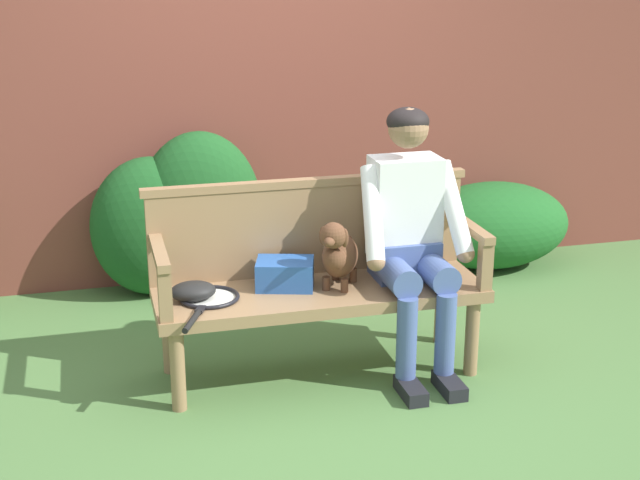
{
  "coord_description": "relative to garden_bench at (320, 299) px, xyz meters",
  "views": [
    {
      "loc": [
        -1.07,
        -4.07,
        2.09
      ],
      "look_at": [
        0.0,
        0.0,
        0.71
      ],
      "focal_mm": 51.16,
      "sensor_mm": 36.0,
      "label": 1
    }
  ],
  "objects": [
    {
      "name": "dog_on_bench",
      "position": [
        0.09,
        -0.02,
        0.24
      ],
      "size": [
        0.28,
        0.35,
        0.36
      ],
      "color": "brown",
      "rests_on": "garden_bench"
    },
    {
      "name": "garden_bench",
      "position": [
        0.0,
        0.0,
        0.0
      ],
      "size": [
        1.63,
        0.53,
        0.46
      ],
      "color": "#93704C",
      "rests_on": "ground"
    },
    {
      "name": "tennis_racket",
      "position": [
        -0.56,
        -0.03,
        0.07
      ],
      "size": [
        0.38,
        0.58,
        0.03
      ],
      "color": "black",
      "rests_on": "garden_bench"
    },
    {
      "name": "baseball_glove",
      "position": [
        -0.63,
        0.0,
        0.11
      ],
      "size": [
        0.22,
        0.17,
        0.09
      ],
      "primitive_type": "ellipsoid",
      "rotation": [
        0.0,
        0.0,
        0.02
      ],
      "color": "black",
      "rests_on": "garden_bench"
    },
    {
      "name": "sports_bag",
      "position": [
        -0.16,
        0.06,
        0.13
      ],
      "size": [
        0.32,
        0.27,
        0.14
      ],
      "primitive_type": "cube",
      "rotation": [
        0.0,
        0.0,
        -0.28
      ],
      "color": "#2856A3",
      "rests_on": "garden_bench"
    },
    {
      "name": "ground_plane",
      "position": [
        0.0,
        0.0,
        -0.4
      ],
      "size": [
        40.0,
        40.0,
        0.0
      ],
      "primitive_type": "plane",
      "color": "#4C753D"
    },
    {
      "name": "hedge_bush_mid_right",
      "position": [
        -0.72,
        1.34,
        0.03
      ],
      "size": [
        0.74,
        0.5,
        0.87
      ],
      "primitive_type": "ellipsoid",
      "color": "#194C1E",
      "rests_on": "ground"
    },
    {
      "name": "bench_armrest_right_end",
      "position": [
        0.78,
        -0.09,
        0.26
      ],
      "size": [
        0.06,
        0.53,
        0.28
      ],
      "color": "#93704C",
      "rests_on": "garden_bench"
    },
    {
      "name": "hedge_bush_mid_left",
      "position": [
        -0.42,
        1.33,
        0.1
      ],
      "size": [
        0.77,
        0.52,
        1.01
      ],
      "primitive_type": "ellipsoid",
      "color": "#194C1E",
      "rests_on": "ground"
    },
    {
      "name": "person_seated",
      "position": [
        0.46,
        -0.02,
        0.33
      ],
      "size": [
        0.56,
        0.67,
        1.33
      ],
      "color": "black",
      "rests_on": "ground"
    },
    {
      "name": "hedge_bush_far_left",
      "position": [
        1.52,
        1.27,
        -0.11
      ],
      "size": [
        1.07,
        0.71,
        0.58
      ],
      "primitive_type": "ellipsoid",
      "color": "#1E5B23",
      "rests_on": "ground"
    },
    {
      "name": "bench_backrest",
      "position": [
        0.0,
        0.24,
        0.31
      ],
      "size": [
        1.67,
        0.06,
        0.5
      ],
      "color": "#93704C",
      "rests_on": "garden_bench"
    },
    {
      "name": "bench_armrest_left_end",
      "position": [
        -0.78,
        -0.09,
        0.26
      ],
      "size": [
        0.06,
        0.53,
        0.28
      ],
      "color": "#93704C",
      "rests_on": "garden_bench"
    },
    {
      "name": "brick_garden_fence",
      "position": [
        0.0,
        1.66,
        0.62
      ],
      "size": [
        8.0,
        0.3,
        2.04
      ],
      "primitive_type": "cube",
      "color": "brown",
      "rests_on": "ground"
    }
  ]
}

